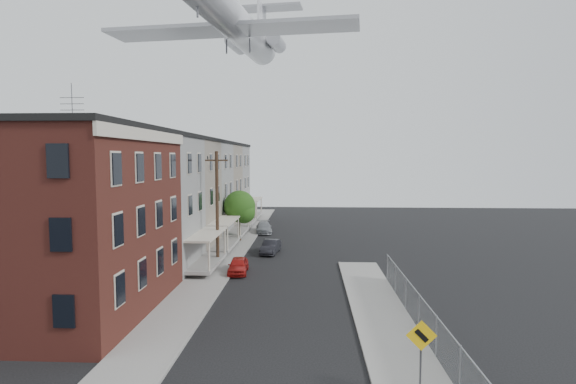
% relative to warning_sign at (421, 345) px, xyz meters
% --- Properties ---
extents(ground, '(120.00, 120.00, 0.00)m').
position_rel_warning_sign_xyz_m(ground, '(-5.60, 1.03, -1.88)').
color(ground, black).
rests_on(ground, ground).
extents(sidewalk_left, '(3.00, 62.00, 0.12)m').
position_rel_warning_sign_xyz_m(sidewalk_left, '(-11.10, 25.03, -1.82)').
color(sidewalk_left, gray).
rests_on(sidewalk_left, ground).
extents(sidewalk_right, '(3.00, 26.00, 0.12)m').
position_rel_warning_sign_xyz_m(sidewalk_right, '(-0.10, 7.03, -1.82)').
color(sidewalk_right, gray).
rests_on(sidewalk_right, ground).
extents(curb_left, '(0.15, 62.00, 0.14)m').
position_rel_warning_sign_xyz_m(curb_left, '(-9.65, 25.03, -1.81)').
color(curb_left, gray).
rests_on(curb_left, ground).
extents(curb_right, '(0.15, 26.00, 0.14)m').
position_rel_warning_sign_xyz_m(curb_right, '(-1.55, 7.03, -1.81)').
color(curb_right, gray).
rests_on(curb_right, ground).
extents(corner_building, '(10.31, 12.30, 12.15)m').
position_rel_warning_sign_xyz_m(corner_building, '(-17.60, 8.03, 3.28)').
color(corner_building, '#351210').
rests_on(corner_building, ground).
extents(row_house_a, '(11.98, 7.00, 10.30)m').
position_rel_warning_sign_xyz_m(row_house_a, '(-17.56, 17.53, 3.25)').
color(row_house_a, slate).
rests_on(row_house_a, ground).
extents(row_house_b, '(11.98, 7.00, 10.30)m').
position_rel_warning_sign_xyz_m(row_house_b, '(-17.56, 24.53, 3.25)').
color(row_house_b, slate).
rests_on(row_house_b, ground).
extents(row_house_c, '(11.98, 7.00, 10.30)m').
position_rel_warning_sign_xyz_m(row_house_c, '(-17.56, 31.53, 3.25)').
color(row_house_c, slate).
rests_on(row_house_c, ground).
extents(row_house_d, '(11.98, 7.00, 10.30)m').
position_rel_warning_sign_xyz_m(row_house_d, '(-17.56, 38.53, 3.25)').
color(row_house_d, slate).
rests_on(row_house_d, ground).
extents(row_house_e, '(11.98, 7.00, 10.30)m').
position_rel_warning_sign_xyz_m(row_house_e, '(-17.56, 45.53, 3.25)').
color(row_house_e, slate).
rests_on(row_house_e, ground).
extents(chainlink_fence, '(0.06, 18.06, 1.90)m').
position_rel_warning_sign_xyz_m(chainlink_fence, '(1.40, 6.03, -0.89)').
color(chainlink_fence, gray).
rests_on(chainlink_fence, ground).
extents(warning_sign, '(1.10, 0.11, 2.80)m').
position_rel_warning_sign_xyz_m(warning_sign, '(0.00, 0.00, 0.00)').
color(warning_sign, '#515156').
rests_on(warning_sign, ground).
extents(utility_pole, '(1.80, 0.26, 9.00)m').
position_rel_warning_sign_xyz_m(utility_pole, '(-11.20, 19.03, 2.79)').
color(utility_pole, black).
rests_on(utility_pole, ground).
extents(street_tree, '(3.22, 3.20, 5.20)m').
position_rel_warning_sign_xyz_m(street_tree, '(-10.87, 28.95, 1.57)').
color(street_tree, black).
rests_on(street_tree, ground).
extents(car_near, '(1.57, 3.50, 1.17)m').
position_rel_warning_sign_xyz_m(car_near, '(-9.20, 16.66, -1.30)').
color(car_near, '#AC1916').
rests_on(car_near, ground).
extents(car_mid, '(1.73, 3.76, 1.20)m').
position_rel_warning_sign_xyz_m(car_mid, '(-7.40, 23.59, -1.29)').
color(car_mid, black).
rests_on(car_mid, ground).
extents(car_far, '(2.21, 4.40, 1.22)m').
position_rel_warning_sign_xyz_m(car_far, '(-9.10, 34.39, -1.27)').
color(car_far, gray).
rests_on(car_far, ground).
extents(airplane, '(22.49, 25.68, 7.39)m').
position_rel_warning_sign_xyz_m(airplane, '(-10.63, 25.98, 18.67)').
color(airplane, silver).
rests_on(airplane, ground).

